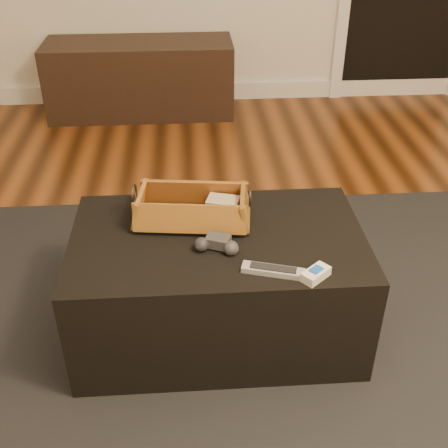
{
  "coord_description": "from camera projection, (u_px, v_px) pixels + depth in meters",
  "views": [
    {
      "loc": [
        -0.26,
        -1.28,
        1.5
      ],
      "look_at": [
        -0.15,
        0.27,
        0.49
      ],
      "focal_mm": 45.0,
      "sensor_mm": 36.0,
      "label": 1
    }
  ],
  "objects": [
    {
      "name": "baseboard",
      "position": [
        221.0,
        91.0,
        4.15
      ],
      "size": [
        5.0,
        0.04,
        0.12
      ],
      "primitive_type": "cube",
      "color": "white",
      "rests_on": "floor"
    },
    {
      "name": "floor",
      "position": [
        273.0,
        388.0,
        1.91
      ],
      "size": [
        5.0,
        5.5,
        0.01
      ],
      "primitive_type": "cube",
      "color": "brown",
      "rests_on": "ground"
    },
    {
      "name": "media_cabinet",
      "position": [
        141.0,
        78.0,
        3.84
      ],
      "size": [
        1.25,
        0.45,
        0.49
      ],
      "primitive_type": "cube",
      "color": "black",
      "rests_on": "floor"
    },
    {
      "name": "wicker_basket",
      "position": [
        192.0,
        209.0,
        1.95
      ],
      "size": [
        0.42,
        0.26,
        0.14
      ],
      "color": "#8F5820",
      "rests_on": "ottoman"
    },
    {
      "name": "ottoman",
      "position": [
        218.0,
        284.0,
        2.02
      ],
      "size": [
        1.0,
        0.6,
        0.42
      ],
      "primitive_type": "cube",
      "color": "black",
      "rests_on": "area_rug"
    },
    {
      "name": "silver_remote",
      "position": [
        273.0,
        270.0,
        1.72
      ],
      "size": [
        0.2,
        0.1,
        0.02
      ],
      "color": "#AFB2B7",
      "rests_on": "ottoman"
    },
    {
      "name": "cloth_bundle",
      "position": [
        223.0,
        206.0,
        1.98
      ],
      "size": [
        0.13,
        0.1,
        0.06
      ],
      "primitive_type": "cube",
      "rotation": [
        0.0,
        0.0,
        -0.3
      ],
      "color": "tan",
      "rests_on": "wicker_basket"
    },
    {
      "name": "game_controller",
      "position": [
        217.0,
        244.0,
        1.82
      ],
      "size": [
        0.15,
        0.11,
        0.05
      ],
      "color": "#323335",
      "rests_on": "ottoman"
    },
    {
      "name": "tv_remote",
      "position": [
        186.0,
        217.0,
        1.95
      ],
      "size": [
        0.21,
        0.05,
        0.02
      ],
      "primitive_type": "cube",
      "rotation": [
        0.0,
        0.0,
        -0.02
      ],
      "color": "black",
      "rests_on": "wicker_basket"
    },
    {
      "name": "cream_gadget",
      "position": [
        316.0,
        274.0,
        1.7
      ],
      "size": [
        0.1,
        0.1,
        0.03
      ],
      "color": "white",
      "rests_on": "ottoman"
    },
    {
      "name": "area_rug",
      "position": [
        219.0,
        338.0,
        2.09
      ],
      "size": [
        2.6,
        2.0,
        0.01
      ],
      "primitive_type": "cube",
      "color": "black",
      "rests_on": "floor"
    }
  ]
}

